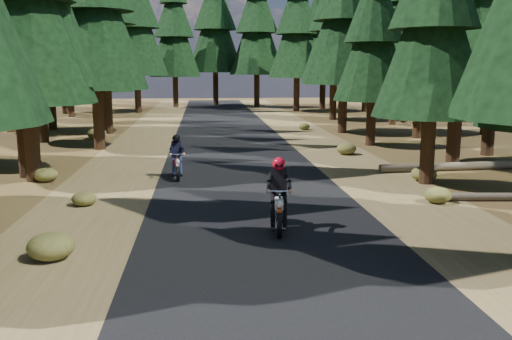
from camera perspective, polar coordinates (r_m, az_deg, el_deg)
The scene contains 9 objects.
ground at distance 14.37m, azimuth 0.56°, elevation -5.38°, with size 120.00×120.00×0.00m, color #4E361B.
road at distance 19.22m, azimuth -0.98°, elevation -1.37°, with size 6.00×100.00×0.01m, color black.
shoulder_l at distance 19.42m, azimuth -14.65°, elevation -1.59°, with size 3.20×100.00×0.01m, color brown.
shoulder_r at distance 20.09m, azimuth 12.22°, elevation -1.10°, with size 3.20×100.00×0.01m, color brown.
log_near at distance 22.79m, azimuth 18.53°, elevation 0.32°, with size 0.32×0.32×5.33m, color #4C4233.
log_far at distance 18.33m, azimuth 23.91°, elevation -2.46°, with size 0.24×0.24×4.27m, color #4C4233.
understory_shrubs at distance 20.05m, azimuth -1.44°, elevation -0.15°, with size 14.26×30.99×0.62m.
rider_lead at distance 13.67m, azimuth 2.29°, elevation -3.67°, with size 0.79×2.00×1.74m.
rider_follow at distance 20.21m, azimuth -7.90°, elevation 0.58°, with size 0.66×1.76×1.53m.
Camera 1 is at (-1.44, -13.77, 3.86)m, focal length 40.00 mm.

